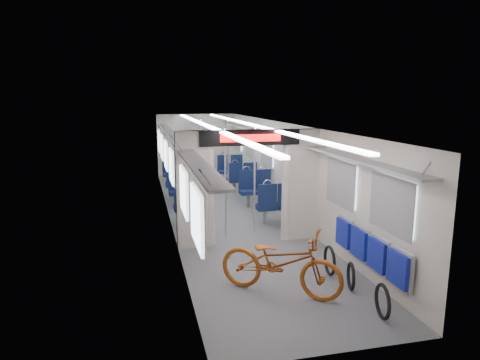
{
  "coord_description": "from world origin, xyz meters",
  "views": [
    {
      "loc": [
        -2.1,
        -10.11,
        2.93
      ],
      "look_at": [
        -0.01,
        -1.29,
        1.16
      ],
      "focal_mm": 32.0,
      "sensor_mm": 36.0,
      "label": 1
    }
  ],
  "objects": [
    {
      "name": "flip_bench",
      "position": [
        1.35,
        -4.35,
        0.58
      ],
      "size": [
        0.12,
        2.14,
        0.56
      ],
      "color": "gray",
      "rests_on": "carriage"
    },
    {
      "name": "seat_bay_near_left",
      "position": [
        -0.93,
        0.36,
        0.54
      ],
      "size": [
        0.91,
        2.06,
        1.1
      ],
      "color": "#0D183C",
      "rests_on": "ground"
    },
    {
      "name": "bike_hoop_b",
      "position": [
        0.98,
        -4.5,
        0.2
      ],
      "size": [
        0.17,
        0.44,
        0.44
      ],
      "primitive_type": "torus",
      "rotation": [
        1.57,
        0.0,
        1.3
      ],
      "color": "black",
      "rests_on": "ground"
    },
    {
      "name": "seat_bay_far_left",
      "position": [
        -0.93,
        3.16,
        0.54
      ],
      "size": [
        0.91,
        2.08,
        1.1
      ],
      "color": "#0D183C",
      "rests_on": "ground"
    },
    {
      "name": "bike_hoop_c",
      "position": [
        0.9,
        -3.91,
        0.23
      ],
      "size": [
        0.1,
        0.51,
        0.51
      ],
      "primitive_type": "torus",
      "rotation": [
        1.57,
        0.0,
        1.47
      ],
      "color": "black",
      "rests_on": "ground"
    },
    {
      "name": "stanchion_far_right",
      "position": [
        0.35,
        1.74,
        1.15
      ],
      "size": [
        0.04,
        0.04,
        2.3
      ],
      "primitive_type": "cylinder",
      "color": "silver",
      "rests_on": "ground"
    },
    {
      "name": "stanchion_near_left",
      "position": [
        -0.41,
        -1.66,
        1.15
      ],
      "size": [
        0.04,
        0.04,
        2.3
      ],
      "primitive_type": "cylinder",
      "color": "silver",
      "rests_on": "ground"
    },
    {
      "name": "carriage",
      "position": [
        0.0,
        -0.27,
        1.5
      ],
      "size": [
        12.0,
        12.02,
        2.31
      ],
      "color": "#515456",
      "rests_on": "ground"
    },
    {
      "name": "bicycle",
      "position": [
        -0.12,
        -4.37,
        0.5
      ],
      "size": [
        1.93,
        1.65,
        1.0
      ],
      "primitive_type": "imported",
      "rotation": [
        0.0,
        0.0,
        0.94
      ],
      "color": "#9D4D16",
      "rests_on": "ground"
    },
    {
      "name": "seat_bay_far_right",
      "position": [
        0.93,
        3.31,
        0.53
      ],
      "size": [
        0.89,
        1.96,
        1.06
      ],
      "color": "#0D183C",
      "rests_on": "ground"
    },
    {
      "name": "seat_bay_near_right",
      "position": [
        0.93,
        -0.02,
        0.54
      ],
      "size": [
        0.9,
        2.04,
        1.09
      ],
      "color": "#0D183C",
      "rests_on": "ground"
    },
    {
      "name": "stanchion_far_left",
      "position": [
        -0.38,
        1.98,
        1.15
      ],
      "size": [
        0.04,
        0.04,
        2.3
      ],
      "primitive_type": "cylinder",
      "color": "silver",
      "rests_on": "ground"
    },
    {
      "name": "bike_hoop_a",
      "position": [
        0.98,
        -5.39,
        0.22
      ],
      "size": [
        0.13,
        0.49,
        0.49
      ],
      "primitive_type": "torus",
      "rotation": [
        1.57,
        0.0,
        1.4
      ],
      "color": "black",
      "rests_on": "ground"
    },
    {
      "name": "stanchion_near_right",
      "position": [
        0.29,
        -1.38,
        1.15
      ],
      "size": [
        0.04,
        0.04,
        2.3
      ],
      "primitive_type": "cylinder",
      "color": "silver",
      "rests_on": "ground"
    }
  ]
}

